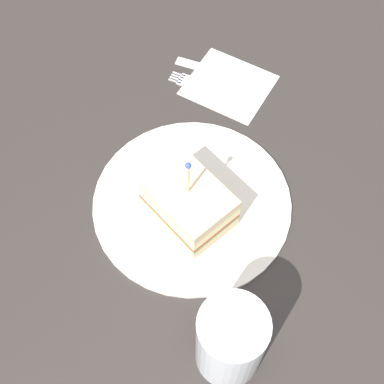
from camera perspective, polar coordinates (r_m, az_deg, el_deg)
name	(u,v)px	position (r cm, az deg, el deg)	size (l,w,h in cm)	color
ground_plane	(192,208)	(70.98, 0.00, -1.61)	(111.46, 111.46, 2.00)	#2D2826
plate	(192,202)	(69.67, 0.00, -1.03)	(25.10, 25.10, 0.99)	silver
sandwich_half_center	(189,202)	(66.04, -0.36, -1.08)	(9.31, 11.51, 11.13)	beige
drink_glass	(230,342)	(58.27, 3.96, -15.22)	(7.08, 7.08, 11.32)	#B74C33
napkin	(229,85)	(81.50, 3.81, 10.97)	(11.45, 10.31, 0.15)	beige
fork	(199,85)	(81.22, 0.74, 11.00)	(3.65, 11.74, 0.35)	silver
knife	(212,70)	(83.19, 2.03, 12.50)	(4.39, 12.49, 0.35)	silver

